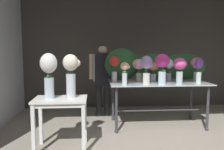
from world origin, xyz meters
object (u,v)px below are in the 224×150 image
at_px(vase_peach_peonies, 125,72).
at_px(vase_cream_lisianthus_tall, 71,73).
at_px(side_table_white, 60,106).
at_px(vase_ivory_dahlias, 169,67).
at_px(vase_white_roses_tall, 49,71).
at_px(vase_lilac_hydrangea, 147,67).
at_px(vase_scarlet_snapdragons, 114,66).
at_px(display_table_glass, 158,88).
at_px(vase_violet_ranunculus, 199,68).
at_px(vase_rosy_tulips, 197,66).
at_px(vase_magenta_roses, 162,65).
at_px(vase_blush_anemones, 139,66).
at_px(florist, 103,73).
at_px(vase_coral_freesia, 153,69).
at_px(vase_fuchsia_lilies, 180,68).

height_order(vase_peach_peonies, vase_cream_lisianthus_tall, vase_cream_lisianthus_tall).
height_order(side_table_white, vase_ivory_dahlias, vase_ivory_dahlias).
height_order(vase_ivory_dahlias, vase_white_roses_tall, vase_white_roses_tall).
height_order(side_table_white, vase_lilac_hydrangea, vase_lilac_hydrangea).
height_order(vase_scarlet_snapdragons, vase_white_roses_tall, vase_white_roses_tall).
relative_size(side_table_white, vase_peach_peonies, 1.94).
bearing_deg(side_table_white, display_table_glass, 29.57).
distance_m(side_table_white, vase_ivory_dahlias, 2.35).
bearing_deg(vase_violet_ranunculus, vase_lilac_hydrangea, 179.98).
bearing_deg(vase_peach_peonies, vase_rosy_tulips, 15.44).
bearing_deg(vase_rosy_tulips, display_table_glass, -172.68).
xyz_separation_m(vase_magenta_roses, vase_scarlet_snapdragons, (-0.83, 0.35, -0.03)).
distance_m(side_table_white, vase_white_roses_tall, 0.54).
bearing_deg(vase_blush_anemones, vase_cream_lisianthus_tall, -138.88).
xyz_separation_m(florist, vase_scarlet_snapdragons, (0.20, -0.68, 0.20)).
bearing_deg(vase_coral_freesia, vase_cream_lisianthus_tall, -145.74).
bearing_deg(vase_violet_ranunculus, vase_ivory_dahlias, 136.16).
distance_m(vase_violet_ranunculus, vase_blush_anemones, 1.11).
bearing_deg(vase_white_roses_tall, vase_lilac_hydrangea, 24.50).
height_order(florist, vase_white_roses_tall, florist).
bearing_deg(vase_peach_peonies, florist, 109.17).
bearing_deg(vase_ivory_dahlias, side_table_white, -150.05).
height_order(vase_coral_freesia, vase_cream_lisianthus_tall, vase_cream_lisianthus_tall).
bearing_deg(side_table_white, vase_peach_peonies, 32.75).
bearing_deg(vase_coral_freesia, florist, 147.73).
distance_m(vase_lilac_hydrangea, vase_fuchsia_lilies, 0.59).
relative_size(vase_violet_ranunculus, vase_coral_freesia, 1.24).
bearing_deg(vase_fuchsia_lilies, vase_violet_ranunculus, 14.59).
height_order(vase_blush_anemones, vase_white_roses_tall, vase_white_roses_tall).
xyz_separation_m(vase_lilac_hydrangea, vase_blush_anemones, (-0.06, 0.39, -0.02)).
relative_size(vase_lilac_hydrangea, vase_fuchsia_lilies, 1.07).
xyz_separation_m(florist, vase_cream_lisianthus_tall, (-0.53, -1.64, 0.17)).
xyz_separation_m(display_table_glass, vase_scarlet_snapdragons, (-0.84, 0.03, 0.44)).
bearing_deg(florist, side_table_white, -112.09).
relative_size(side_table_white, vase_rosy_tulips, 1.66).
relative_size(side_table_white, vase_fuchsia_lilies, 1.63).
bearing_deg(florist, display_table_glass, -34.36).
bearing_deg(vase_violet_ranunculus, vase_blush_anemones, 159.36).
xyz_separation_m(side_table_white, vase_cream_lisianthus_tall, (0.16, 0.05, 0.48)).
bearing_deg(vase_white_roses_tall, vase_rosy_tulips, 21.87).
bearing_deg(vase_cream_lisianthus_tall, vase_coral_freesia, 34.26).
height_order(vase_lilac_hydrangea, vase_white_roses_tall, vase_white_roses_tall).
distance_m(vase_blush_anemones, vase_cream_lisianthus_tall, 1.63).
xyz_separation_m(vase_violet_ranunculus, vase_blush_anemones, (-1.04, 0.39, 0.02)).
relative_size(vase_violet_ranunculus, vase_white_roses_tall, 0.71).
distance_m(display_table_glass, vase_white_roses_tall, 2.17).
bearing_deg(florist, vase_magenta_roses, -45.20).
relative_size(display_table_glass, side_table_white, 2.42).
height_order(side_table_white, vase_fuchsia_lilies, vase_fuchsia_lilies).
relative_size(vase_scarlet_snapdragons, vase_blush_anemones, 1.13).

